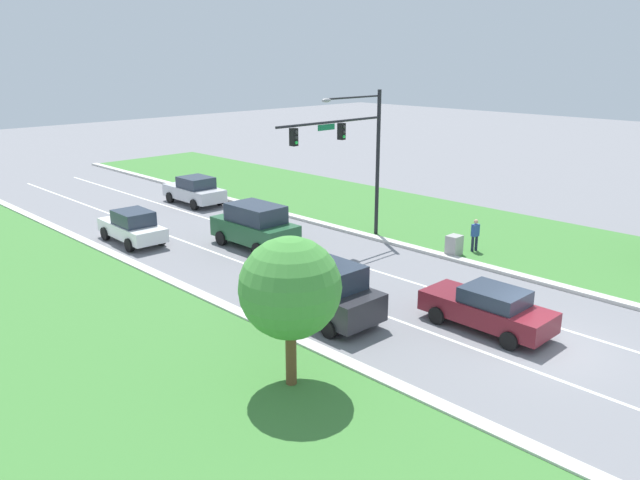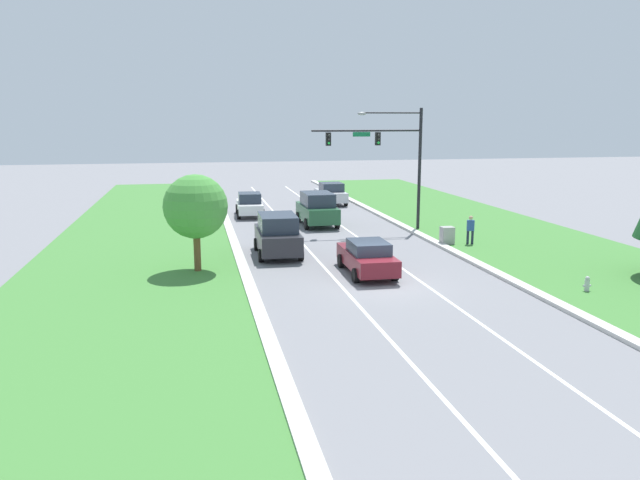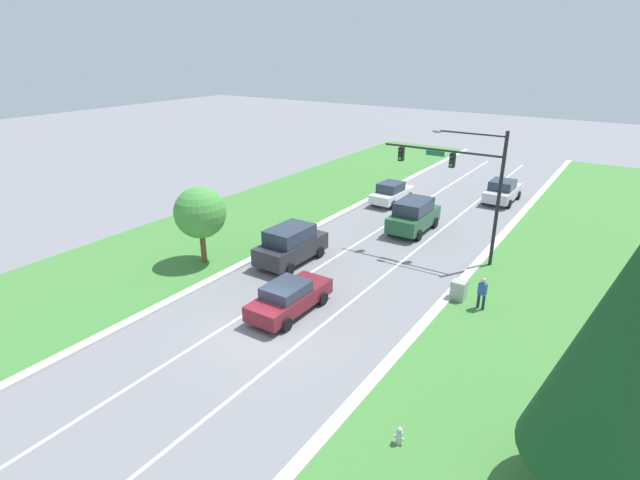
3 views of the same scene
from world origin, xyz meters
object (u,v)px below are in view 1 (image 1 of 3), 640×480
forest_suv (255,225)px  charcoal_suv (322,290)px  burgundy_sedan (488,308)px  white_sedan (132,227)px  traffic_signal_mast (352,144)px  silver_sedan (195,190)px  pedestrian (475,234)px  utility_cabinet (454,246)px  oak_near_left_tree (290,288)px

forest_suv → charcoal_suv: size_ratio=1.01×
charcoal_suv → burgundy_sedan: bearing=-52.9°
burgundy_sedan → white_sedan: size_ratio=1.03×
forest_suv → charcoal_suv: 9.52m
traffic_signal_mast → charcoal_suv: (-7.87, -5.84, -4.02)m
charcoal_suv → silver_sedan: bearing=70.9°
forest_suv → white_sedan: bearing=128.2°
traffic_signal_mast → pedestrian: 7.51m
silver_sedan → burgundy_sedan: silver_sedan is taller
forest_suv → silver_sedan: forest_suv is taller
charcoal_suv → utility_cabinet: size_ratio=4.54×
utility_cabinet → pedestrian: (1.23, -0.37, 0.42)m
traffic_signal_mast → oak_near_left_tree: bearing=-144.0°
silver_sedan → oak_near_left_tree: oak_near_left_tree is taller
utility_cabinet → oak_near_left_tree: 14.58m
silver_sedan → burgundy_sedan: 24.04m
burgundy_sedan → oak_near_left_tree: (-7.61, 1.92, 2.27)m
forest_suv → silver_sedan: bearing=71.9°
silver_sedan → pedestrian: 18.95m
traffic_signal_mast → utility_cabinet: size_ratio=7.39×
traffic_signal_mast → silver_sedan: bearing=93.5°
silver_sedan → pedestrian: size_ratio=2.76×
silver_sedan → utility_cabinet: silver_sedan is taller
forest_suv → oak_near_left_tree: oak_near_left_tree is taller
forest_suv → burgundy_sedan: 13.52m
silver_sedan → traffic_signal_mast: bearing=-86.0°
forest_suv → silver_sedan: 10.75m
forest_suv → burgundy_sedan: size_ratio=1.01×
charcoal_suv → white_sedan: (-0.20, 13.73, -0.23)m
charcoal_suv → oak_near_left_tree: bearing=-143.7°
white_sedan → forest_suv: bearing=-49.0°
pedestrian → burgundy_sedan: bearing=46.3°
burgundy_sedan → utility_cabinet: burgundy_sedan is taller
charcoal_suv → utility_cabinet: 9.79m
utility_cabinet → white_sedan: bearing=127.5°
traffic_signal_mast → pedestrian: bearing=-60.3°
forest_suv → charcoal_suv: forest_suv is taller
white_sedan → pedestrian: size_ratio=2.71×
pedestrian → utility_cabinet: bearing=-5.3°
burgundy_sedan → oak_near_left_tree: oak_near_left_tree is taller
charcoal_suv → burgundy_sedan: charcoal_suv is taller
forest_suv → oak_near_left_tree: bearing=-125.3°
charcoal_suv → white_sedan: bearing=92.2°
charcoal_suv → oak_near_left_tree: oak_near_left_tree is taller
forest_suv → utility_cabinet: 9.89m
traffic_signal_mast → burgundy_sedan: size_ratio=1.64×
charcoal_suv → utility_cabinet: bearing=5.9°
forest_suv → pedestrian: size_ratio=2.81×
charcoal_suv → silver_sedan: 20.24m
charcoal_suv → oak_near_left_tree: (-4.14, -2.89, 1.97)m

